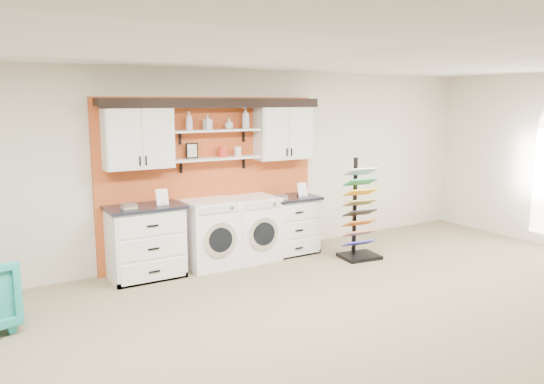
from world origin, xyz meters
TOP-DOWN VIEW (x-y plane):
  - floor at (0.00, 0.00)m, footprint 10.00×10.00m
  - ceiling at (0.00, 0.00)m, footprint 10.00×10.00m
  - wall_back at (0.00, 4.00)m, footprint 10.00×0.00m
  - accent_panel at (0.00, 3.96)m, footprint 3.40×0.07m
  - upper_cabinet_left at (-1.13, 3.79)m, footprint 0.90×0.35m
  - upper_cabinet_right at (1.13, 3.79)m, footprint 0.90×0.35m
  - shelf_lower at (0.00, 3.80)m, footprint 1.32×0.28m
  - shelf_upper at (0.00, 3.80)m, footprint 1.32×0.28m
  - crown_molding at (0.00, 3.81)m, footprint 3.30×0.41m
  - picture_frame at (-0.35, 3.85)m, footprint 0.18×0.02m
  - canister_red at (0.10, 3.80)m, footprint 0.11×0.11m
  - canister_cream at (0.35, 3.80)m, footprint 0.10×0.10m
  - base_cabinet_left at (-1.13, 3.64)m, footprint 1.01×0.66m
  - base_cabinet_right at (1.13, 3.64)m, footprint 0.91×0.66m
  - washer at (-0.19, 3.64)m, footprint 0.69×0.71m
  - dryer at (0.50, 3.64)m, footprint 0.68×0.71m
  - sample_rack at (1.90, 2.86)m, footprint 0.61×0.53m
  - soap_bottle_a at (-0.40, 3.80)m, footprint 0.14×0.14m
  - soap_bottle_b at (-0.12, 3.80)m, footprint 0.12×0.12m
  - soap_bottle_c at (0.21, 3.80)m, footprint 0.16×0.16m
  - soap_bottle_d at (0.48, 3.80)m, footprint 0.16×0.16m

SIDE VIEW (x-z plane):
  - floor at x=0.00m, z-range 0.00..0.00m
  - base_cabinet_right at x=1.13m, z-range 0.00..0.89m
  - dryer at x=0.50m, z-range 0.00..0.95m
  - washer at x=-0.19m, z-range 0.00..0.96m
  - base_cabinet_left at x=-1.13m, z-range 0.00..0.98m
  - sample_rack at x=1.90m, z-range -0.26..1.25m
  - accent_panel at x=0.00m, z-range 0.00..2.40m
  - wall_back at x=0.00m, z-range -3.60..6.40m
  - shelf_lower at x=0.00m, z-range 1.52..1.54m
  - canister_cream at x=0.35m, z-range 1.54..1.69m
  - canister_red at x=0.10m, z-range 1.54..1.71m
  - picture_frame at x=-0.35m, z-range 1.54..1.77m
  - upper_cabinet_left at x=-1.13m, z-range 1.46..2.30m
  - upper_cabinet_right at x=1.13m, z-range 1.46..2.30m
  - shelf_upper at x=0.00m, z-range 1.92..1.94m
  - soap_bottle_c at x=0.21m, z-range 1.95..2.10m
  - soap_bottle_b at x=-0.12m, z-range 1.95..2.16m
  - soap_bottle_a at x=-0.40m, z-range 1.95..2.20m
  - soap_bottle_d at x=0.48m, z-range 1.95..2.25m
  - crown_molding at x=0.00m, z-range 2.26..2.39m
  - ceiling at x=0.00m, z-range 2.80..2.80m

